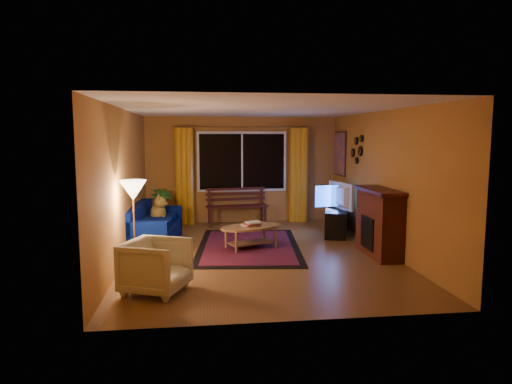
{
  "coord_description": "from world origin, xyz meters",
  "views": [
    {
      "loc": [
        -1.02,
        -7.78,
        2.05
      ],
      "look_at": [
        0.0,
        0.3,
        1.05
      ],
      "focal_mm": 32.0,
      "sensor_mm": 36.0,
      "label": 1
    }
  ],
  "objects": [
    {
      "name": "sofa",
      "position": [
        -1.88,
        0.84,
        0.38
      ],
      "size": [
        0.99,
        1.96,
        0.77
      ],
      "primitive_type": "cube",
      "rotation": [
        0.0,
        0.0,
        -0.1
      ],
      "color": "#020D42",
      "rests_on": "ground"
    },
    {
      "name": "coffee_table",
      "position": [
        -0.09,
        0.32,
        0.21
      ],
      "size": [
        1.53,
        1.53,
        0.43
      ],
      "primitive_type": "cylinder",
      "rotation": [
        0.0,
        0.0,
        0.38
      ],
      "color": "#9C7549",
      "rests_on": "ground"
    },
    {
      "name": "armchair",
      "position": [
        -1.59,
        -1.84,
        0.39
      ],
      "size": [
        0.94,
        0.97,
        0.77
      ],
      "primitive_type": "imported",
      "rotation": [
        0.0,
        0.0,
        1.18
      ],
      "color": "beige",
      "rests_on": "ground"
    },
    {
      "name": "wall_right",
      "position": [
        2.26,
        0.0,
        1.25
      ],
      "size": [
        0.02,
        6.0,
        2.5
      ],
      "primitive_type": "cube",
      "color": "#B57932",
      "rests_on": "ground"
    },
    {
      "name": "bench",
      "position": [
        -0.14,
        2.68,
        0.21
      ],
      "size": [
        1.45,
        0.57,
        0.42
      ],
      "primitive_type": "cube",
      "rotation": [
        0.0,
        0.0,
        0.11
      ],
      "color": "#371310",
      "rests_on": "ground"
    },
    {
      "name": "dog",
      "position": [
        -1.83,
        1.26,
        0.62
      ],
      "size": [
        0.45,
        0.53,
        0.49
      ],
      "primitive_type": null,
      "rotation": [
        0.0,
        0.0,
        0.31
      ],
      "color": "olive",
      "rests_on": "sofa"
    },
    {
      "name": "floor",
      "position": [
        0.0,
        0.0,
        -0.01
      ],
      "size": [
        4.5,
        6.0,
        0.02
      ],
      "primitive_type": "cube",
      "color": "brown",
      "rests_on": "ground"
    },
    {
      "name": "potted_plant",
      "position": [
        -1.86,
        2.54,
        0.43
      ],
      "size": [
        0.6,
        0.6,
        0.87
      ],
      "primitive_type": "imported",
      "rotation": [
        0.0,
        0.0,
        0.28
      ],
      "color": "#235B1E",
      "rests_on": "ground"
    },
    {
      "name": "wall_back",
      "position": [
        0.0,
        3.01,
        1.25
      ],
      "size": [
        4.5,
        0.02,
        2.5
      ],
      "primitive_type": "cube",
      "color": "#B57932",
      "rests_on": "ground"
    },
    {
      "name": "ceiling",
      "position": [
        0.0,
        0.0,
        2.51
      ],
      "size": [
        4.5,
        6.0,
        0.02
      ],
      "primitive_type": "cube",
      "color": "white",
      "rests_on": "ground"
    },
    {
      "name": "fireplace",
      "position": [
        2.05,
        -0.4,
        0.55
      ],
      "size": [
        0.4,
        1.2,
        1.1
      ],
      "primitive_type": "cube",
      "color": "maroon",
      "rests_on": "ground"
    },
    {
      "name": "television",
      "position": [
        1.83,
        1.37,
        0.81
      ],
      "size": [
        0.32,
        0.96,
        0.55
      ],
      "primitive_type": "imported",
      "rotation": [
        0.0,
        0.0,
        1.78
      ],
      "color": "black",
      "rests_on": "tv_console"
    },
    {
      "name": "curtain_rod",
      "position": [
        0.0,
        2.9,
        2.25
      ],
      "size": [
        3.2,
        0.03,
        0.03
      ],
      "primitive_type": "cylinder",
      "rotation": [
        0.0,
        1.57,
        0.0
      ],
      "color": "#BF8C3F",
      "rests_on": "wall_back"
    },
    {
      "name": "painting",
      "position": [
        2.22,
        2.45,
        1.65
      ],
      "size": [
        0.04,
        0.76,
        0.96
      ],
      "primitive_type": "cube",
      "color": "orange",
      "rests_on": "wall_right"
    },
    {
      "name": "window",
      "position": [
        0.0,
        2.94,
        1.45
      ],
      "size": [
        2.0,
        0.02,
        1.3
      ],
      "primitive_type": "cube",
      "color": "black",
      "rests_on": "wall_back"
    },
    {
      "name": "rug",
      "position": [
        -0.11,
        0.49,
        0.01
      ],
      "size": [
        2.14,
        3.1,
        0.02
      ],
      "primitive_type": "cube",
      "rotation": [
        0.0,
        0.0,
        -0.1
      ],
      "color": "maroon",
      "rests_on": "ground"
    },
    {
      "name": "curtain_left",
      "position": [
        -1.35,
        2.88,
        1.12
      ],
      "size": [
        0.36,
        0.36,
        2.24
      ],
      "primitive_type": "cylinder",
      "color": "gold",
      "rests_on": "ground"
    },
    {
      "name": "tv_console",
      "position": [
        1.83,
        1.37,
        0.27
      ],
      "size": [
        0.8,
        1.36,
        0.54
      ],
      "primitive_type": "cube",
      "rotation": [
        0.0,
        0.0,
        -0.31
      ],
      "color": "black",
      "rests_on": "ground"
    },
    {
      "name": "floor_lamp",
      "position": [
        -2.0,
        -0.83,
        0.69
      ],
      "size": [
        0.29,
        0.29,
        1.38
      ],
      "primitive_type": "cylinder",
      "rotation": [
        0.0,
        0.0,
        0.32
      ],
      "color": "#BF8C3F",
      "rests_on": "ground"
    },
    {
      "name": "curtain_right",
      "position": [
        1.35,
        2.88,
        1.12
      ],
      "size": [
        0.36,
        0.36,
        2.24
      ],
      "primitive_type": "cylinder",
      "color": "gold",
      "rests_on": "ground"
    },
    {
      "name": "mirror_cluster",
      "position": [
        2.21,
        1.3,
        1.8
      ],
      "size": [
        0.06,
        0.6,
        0.56
      ],
      "primitive_type": null,
      "color": "black",
      "rests_on": "wall_right"
    },
    {
      "name": "wall_left",
      "position": [
        -2.26,
        0.0,
        1.25
      ],
      "size": [
        0.02,
        6.0,
        2.5
      ],
      "primitive_type": "cube",
      "color": "#B57932",
      "rests_on": "ground"
    }
  ]
}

